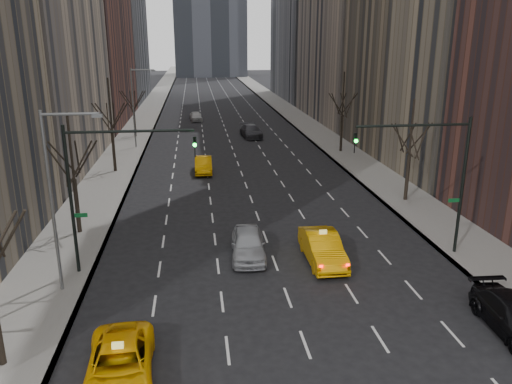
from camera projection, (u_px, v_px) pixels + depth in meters
name	position (u px, v px, depth m)	size (l,w,h in m)	color
sidewalk_left	(146.00, 117.00, 82.02)	(4.50, 320.00, 0.15)	slate
sidewalk_right	(292.00, 114.00, 84.88)	(4.50, 320.00, 0.15)	slate
tree_lw_b	(74.00, 179.00, 31.63)	(3.36, 3.50, 7.82)	black
tree_lw_c	(112.00, 131.00, 46.73)	(3.36, 3.50, 8.74)	black
tree_lw_d	(134.00, 110.00, 63.95)	(3.36, 3.50, 7.36)	black
tree_rw_b	(409.00, 155.00, 38.23)	(3.36, 3.50, 7.82)	black
tree_rw_c	(342.00, 117.00, 55.22)	(3.36, 3.50, 8.74)	black
traffic_mast_left	(102.00, 175.00, 25.76)	(6.69, 0.39, 8.00)	black
traffic_mast_right	(437.00, 165.00, 27.88)	(6.69, 0.39, 8.00)	black
streetlight_near	(57.00, 185.00, 23.62)	(2.83, 0.22, 9.00)	slate
streetlight_far	(136.00, 100.00, 56.84)	(2.83, 0.22, 9.00)	slate
taxi_suv	(120.00, 365.00, 18.35)	(2.42, 5.25, 1.46)	#FFB705
taxi_sedan	(322.00, 248.00, 28.38)	(1.82, 5.21, 1.72)	#DF9704
silver_sedan_ahead	(248.00, 244.00, 29.03)	(1.94, 4.82, 1.64)	#97999E
far_taxi	(203.00, 165.00, 47.61)	(1.60, 4.58, 1.51)	orange
far_suv_grey	(251.00, 131.00, 64.81)	(2.26, 5.55, 1.61)	#333339
far_car_white	(196.00, 116.00, 77.98)	(1.71, 4.25, 1.45)	silver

